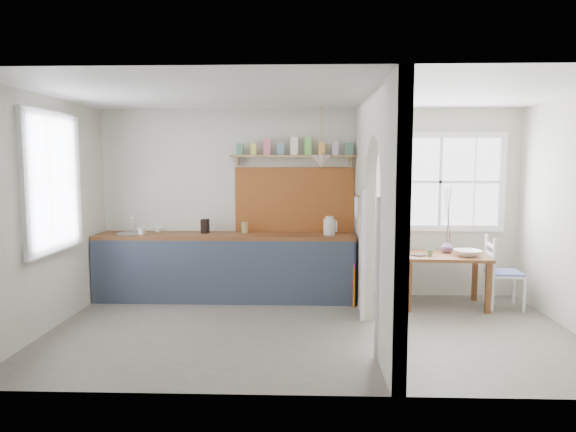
{
  "coord_description": "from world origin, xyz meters",
  "views": [
    {
      "loc": [
        -0.06,
        -5.55,
        1.87
      ],
      "look_at": [
        -0.26,
        0.46,
        1.24
      ],
      "focal_mm": 32.0,
      "sensor_mm": 36.0,
      "label": 1
    }
  ],
  "objects_px": {
    "chair_right": "(505,272)",
    "vase": "(447,246)",
    "chair_left": "(381,273)",
    "kettle": "(329,226)",
    "dining_table": "(443,280)"
  },
  "relations": [
    {
      "from": "chair_right",
      "to": "vase",
      "type": "height_order",
      "value": "chair_right"
    },
    {
      "from": "chair_left",
      "to": "kettle",
      "type": "bearing_deg",
      "value": -109.03
    },
    {
      "from": "dining_table",
      "to": "vase",
      "type": "bearing_deg",
      "value": 65.78
    },
    {
      "from": "kettle",
      "to": "dining_table",
      "type": "bearing_deg",
      "value": -15.86
    },
    {
      "from": "vase",
      "to": "chair_right",
      "type": "bearing_deg",
      "value": -16.83
    },
    {
      "from": "dining_table",
      "to": "chair_right",
      "type": "xyz_separation_m",
      "value": [
        0.76,
        -0.06,
        0.12
      ]
    },
    {
      "from": "chair_left",
      "to": "vase",
      "type": "xyz_separation_m",
      "value": [
        0.87,
        0.06,
        0.35
      ]
    },
    {
      "from": "chair_left",
      "to": "chair_right",
      "type": "bearing_deg",
      "value": 75.39
    },
    {
      "from": "chair_left",
      "to": "vase",
      "type": "height_order",
      "value": "vase"
    },
    {
      "from": "chair_right",
      "to": "vase",
      "type": "relative_size",
      "value": 5.55
    },
    {
      "from": "dining_table",
      "to": "kettle",
      "type": "relative_size",
      "value": 4.31
    },
    {
      "from": "dining_table",
      "to": "vase",
      "type": "relative_size",
      "value": 6.53
    },
    {
      "from": "chair_left",
      "to": "chair_right",
      "type": "distance_m",
      "value": 1.56
    },
    {
      "from": "chair_right",
      "to": "kettle",
      "type": "height_order",
      "value": "kettle"
    },
    {
      "from": "dining_table",
      "to": "kettle",
      "type": "height_order",
      "value": "kettle"
    }
  ]
}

